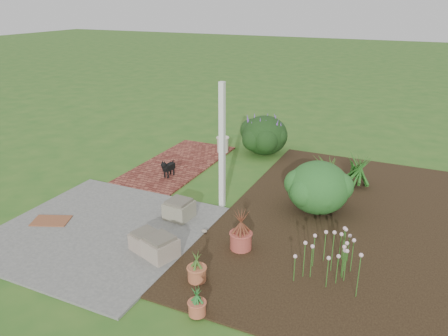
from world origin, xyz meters
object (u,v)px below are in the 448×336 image
at_px(stone_trough_near, 160,248).
at_px(evergreen_shrub, 318,186).
at_px(black_dog, 168,167).
at_px(cream_ceramic_urn, 223,145).

xyz_separation_m(stone_trough_near, evergreen_shrub, (1.85, 2.71, 0.34)).
height_order(black_dog, evergreen_shrub, evergreen_shrub).
height_order(stone_trough_near, evergreen_shrub, evergreen_shrub).
bearing_deg(cream_ceramic_urn, evergreen_shrub, -36.73).
bearing_deg(cream_ceramic_urn, stone_trough_near, -75.90).
height_order(stone_trough_near, cream_ceramic_urn, cream_ceramic_urn).
relative_size(stone_trough_near, evergreen_shrub, 0.39).
relative_size(stone_trough_near, black_dog, 0.99).
distance_m(stone_trough_near, cream_ceramic_urn, 5.19).
distance_m(stone_trough_near, black_dog, 3.36).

